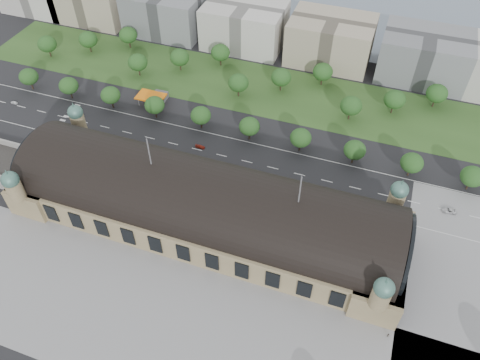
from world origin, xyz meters
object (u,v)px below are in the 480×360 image
(traffic_car_0, at_px, (14,103))
(parked_car_6, at_px, (143,156))
(traffic_car_3, at_px, (200,147))
(bus_mid, at_px, (267,183))
(traffic_car_1, at_px, (80,115))
(bus_east, at_px, (255,180))
(pedestrian_2, at_px, (388,335))
(parked_car_5, at_px, (176,172))
(parked_car_2, at_px, (134,161))
(traffic_car_6, at_px, (449,211))
(parked_car_3, at_px, (102,153))
(parked_car_0, at_px, (104,149))
(bus_west, at_px, (230,169))
(parked_car_4, at_px, (148,165))
(traffic_car_4, at_px, (248,179))
(parked_car_1, at_px, (124,158))
(petrol_station, at_px, (156,96))

(traffic_car_0, bearing_deg, parked_car_6, 80.04)
(traffic_car_3, xyz_separation_m, bus_mid, (35.99, -12.61, 1.05))
(traffic_car_1, height_order, bus_east, bus_east)
(traffic_car_3, bearing_deg, traffic_car_1, 88.36)
(pedestrian_2, bearing_deg, bus_east, 34.79)
(parked_car_5, relative_size, bus_east, 0.47)
(traffic_car_3, xyz_separation_m, parked_car_2, (-23.77, -18.61, 0.09))
(traffic_car_6, bearing_deg, traffic_car_3, -97.37)
(parked_car_5, height_order, pedestrian_2, pedestrian_2)
(parked_car_3, bearing_deg, parked_car_5, 63.49)
(parked_car_0, xyz_separation_m, parked_car_5, (36.63, -2.64, -0.03))
(traffic_car_3, distance_m, parked_car_3, 44.14)
(traffic_car_0, distance_m, bus_west, 120.63)
(parked_car_4, distance_m, pedestrian_2, 117.93)
(bus_west, bearing_deg, traffic_car_6, -88.32)
(traffic_car_4, height_order, pedestrian_2, pedestrian_2)
(parked_car_4, height_order, pedestrian_2, pedestrian_2)
(traffic_car_3, relative_size, parked_car_4, 1.09)
(parked_car_4, height_order, parked_car_5, parked_car_5)
(traffic_car_6, xyz_separation_m, parked_car_1, (-137.56, -16.40, -0.12))
(traffic_car_6, distance_m, parked_car_3, 149.54)
(parked_car_1, relative_size, parked_car_2, 0.95)
(parked_car_2, height_order, bus_west, bus_west)
(petrol_station, xyz_separation_m, traffic_car_0, (-66.99, -26.29, -2.31))
(traffic_car_4, bearing_deg, traffic_car_3, -109.48)
(parked_car_2, bearing_deg, traffic_car_6, 76.74)
(traffic_car_0, distance_m, bus_east, 133.01)
(traffic_car_1, xyz_separation_m, traffic_car_6, (173.36, -4.10, 0.13))
(parked_car_3, xyz_separation_m, bus_west, (58.47, 8.12, 1.15))
(parked_car_2, relative_size, bus_west, 0.39)
(parked_car_4, distance_m, parked_car_5, 13.05)
(traffic_car_0, bearing_deg, parked_car_3, 73.70)
(traffic_car_4, relative_size, parked_car_4, 0.93)
(traffic_car_4, relative_size, parked_car_3, 0.94)
(parked_car_5, xyz_separation_m, bus_mid, (39.66, 6.00, 0.91))
(parked_car_6, xyz_separation_m, bus_mid, (57.62, 2.00, 1.02))
(parked_car_0, relative_size, parked_car_6, 1.05)
(traffic_car_4, distance_m, parked_car_2, 51.27)
(petrol_station, distance_m, parked_car_6, 42.44)
(parked_car_6, distance_m, bus_west, 40.30)
(traffic_car_1, relative_size, parked_car_2, 0.79)
(traffic_car_1, bearing_deg, parked_car_5, -101.24)
(parked_car_2, bearing_deg, parked_car_1, -110.33)
(parked_car_0, height_order, parked_car_6, parked_car_0)
(traffic_car_3, height_order, parked_car_1, parked_car_1)
(traffic_car_0, relative_size, traffic_car_3, 0.84)
(parked_car_1, relative_size, parked_car_4, 1.19)
(traffic_car_0, distance_m, parked_car_2, 80.06)
(parked_car_4, bearing_deg, parked_car_2, -117.43)
(traffic_car_4, xyz_separation_m, bus_west, (-8.68, 1.91, 1.20))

